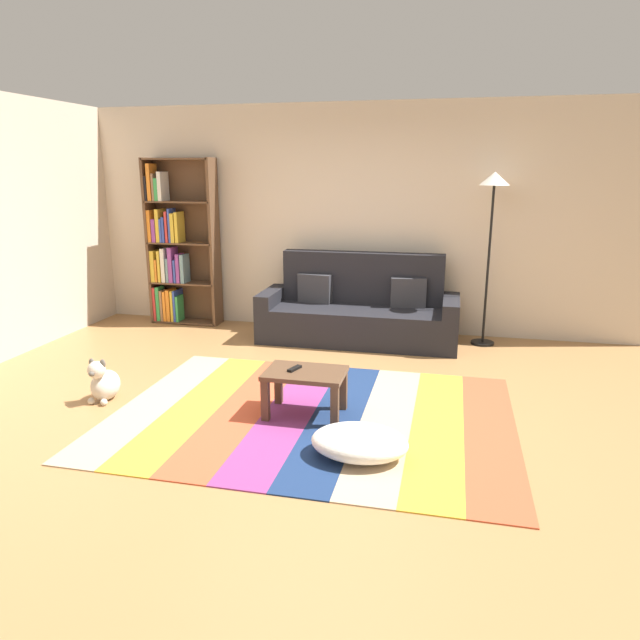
% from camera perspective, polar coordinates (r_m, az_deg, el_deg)
% --- Properties ---
extents(ground_plane, '(14.00, 14.00, 0.00)m').
position_cam_1_polar(ground_plane, '(4.95, -1.41, -8.43)').
color(ground_plane, '#9E7042').
extents(back_wall, '(6.80, 0.10, 2.70)m').
position_cam_1_polar(back_wall, '(7.07, 3.73, 9.88)').
color(back_wall, beige).
rests_on(back_wall, ground_plane).
extents(left_wall, '(0.10, 5.50, 2.70)m').
position_cam_1_polar(left_wall, '(6.89, -28.58, 8.02)').
color(left_wall, beige).
rests_on(left_wall, ground_plane).
extents(rug, '(3.19, 2.40, 0.01)m').
position_cam_1_polar(rug, '(4.74, -0.76, -9.44)').
color(rug, tan).
rests_on(rug, ground_plane).
extents(couch, '(2.26, 0.80, 1.00)m').
position_cam_1_polar(couch, '(6.70, 3.90, 0.82)').
color(couch, black).
rests_on(couch, ground_plane).
extents(bookshelf, '(0.90, 0.28, 2.08)m').
position_cam_1_polar(bookshelf, '(7.60, -14.16, 6.94)').
color(bookshelf, brown).
rests_on(bookshelf, ground_plane).
extents(coffee_table, '(0.64, 0.44, 0.37)m').
position_cam_1_polar(coffee_table, '(4.64, -1.48, -5.98)').
color(coffee_table, '#513826').
rests_on(coffee_table, rug).
extents(pouf, '(0.68, 0.49, 0.21)m').
position_cam_1_polar(pouf, '(4.07, 3.93, -12.00)').
color(pouf, white).
rests_on(pouf, rug).
extents(dog, '(0.22, 0.35, 0.40)m').
position_cam_1_polar(dog, '(5.33, -20.63, -5.82)').
color(dog, beige).
rests_on(dog, ground_plane).
extents(standing_lamp, '(0.32, 0.32, 1.92)m').
position_cam_1_polar(standing_lamp, '(6.60, 16.75, 11.13)').
color(standing_lamp, black).
rests_on(standing_lamp, ground_plane).
extents(tv_remote, '(0.09, 0.16, 0.02)m').
position_cam_1_polar(tv_remote, '(4.64, -2.53, -4.82)').
color(tv_remote, black).
rests_on(tv_remote, coffee_table).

